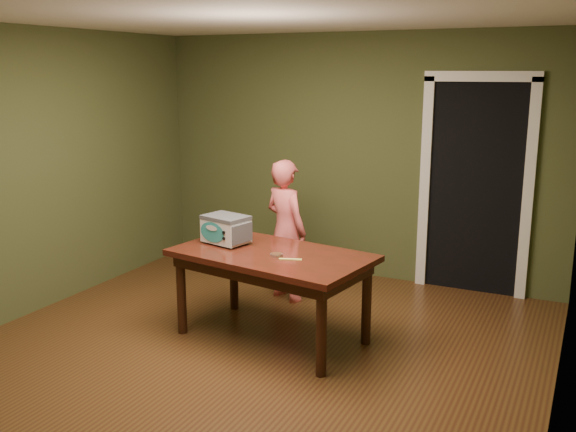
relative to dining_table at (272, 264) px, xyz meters
The scene contains 8 objects.
floor 0.83m from the dining_table, 94.05° to the right, with size 5.00×5.00×0.00m, color #533617.
room_shell 1.18m from the dining_table, 94.05° to the right, with size 4.52×5.02×2.61m.
doorway 2.62m from the dining_table, 60.79° to the left, with size 1.10×0.66×2.25m.
dining_table is the anchor object (origin of this frame).
toy_oven 0.54m from the dining_table, behind, with size 0.44×0.35×0.25m.
baking_pan 0.16m from the dining_table, 43.49° to the right, with size 0.10×0.10×0.02m.
spatula 0.28m from the dining_table, 27.75° to the right, with size 0.18×0.03×0.01m, color #FFFC6E.
child 0.99m from the dining_table, 109.40° to the left, with size 0.50×0.33×1.38m, color #ED6261.
Camera 1 is at (2.36, -3.96, 2.21)m, focal length 40.00 mm.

